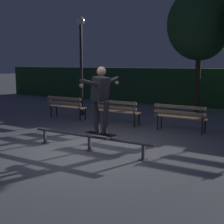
% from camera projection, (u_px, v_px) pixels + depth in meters
% --- Properties ---
extents(ground_plane, '(90.00, 90.00, 0.00)m').
position_uv_depth(ground_plane, '(92.00, 150.00, 7.56)').
color(ground_plane, slate).
extents(hedge_backdrop, '(24.00, 1.20, 1.84)m').
position_uv_depth(hedge_backdrop, '(196.00, 87.00, 15.24)').
color(hedge_backdrop, '#234C28').
rests_on(hedge_backdrop, ground).
extents(grind_rail, '(3.36, 0.18, 0.38)m').
position_uv_depth(grind_rail, '(89.00, 139.00, 7.45)').
color(grind_rail, '#47474C').
rests_on(grind_rail, ground).
extents(skateboard, '(0.80, 0.27, 0.09)m').
position_uv_depth(skateboard, '(101.00, 134.00, 7.26)').
color(skateboard, black).
rests_on(skateboard, grind_rail).
extents(skateboarder, '(0.63, 1.40, 1.56)m').
position_uv_depth(skateboarder, '(101.00, 94.00, 7.11)').
color(skateboarder, black).
rests_on(skateboarder, skateboard).
extents(park_bench_leftmost, '(1.61, 0.44, 0.88)m').
position_uv_depth(park_bench_leftmost, '(66.00, 105.00, 11.61)').
color(park_bench_leftmost, black).
rests_on(park_bench_leftmost, ground).
extents(park_bench_left_center, '(1.61, 0.44, 0.88)m').
position_uv_depth(park_bench_left_center, '(117.00, 109.00, 10.50)').
color(park_bench_left_center, black).
rests_on(park_bench_left_center, ground).
extents(park_bench_right_center, '(1.61, 0.44, 0.88)m').
position_uv_depth(park_bench_right_center, '(180.00, 115.00, 9.40)').
color(park_bench_right_center, black).
rests_on(park_bench_right_center, ground).
extents(tree_behind_benches, '(2.68, 2.68, 5.15)m').
position_uv_depth(tree_behind_benches, '(200.00, 24.00, 12.61)').
color(tree_behind_benches, '#3D2D23').
rests_on(tree_behind_benches, ground).
extents(lamp_post_left, '(0.32, 0.32, 3.90)m').
position_uv_depth(lamp_post_left, '(81.00, 53.00, 12.27)').
color(lamp_post_left, black).
rests_on(lamp_post_left, ground).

